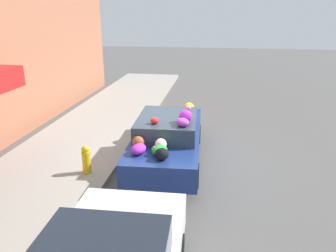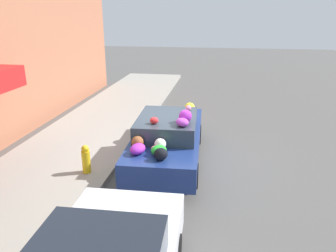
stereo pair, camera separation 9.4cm
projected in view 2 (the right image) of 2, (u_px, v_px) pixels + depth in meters
name	position (u px, v px, depth m)	size (l,w,h in m)	color
ground_plane	(164.00, 160.00, 8.88)	(60.00, 60.00, 0.00)	#565451
sidewalk_curb	(71.00, 151.00, 9.27)	(24.00, 3.20, 0.14)	#9E998E
fire_hydrant	(86.00, 159.00, 7.81)	(0.20, 0.20, 0.70)	gold
art_car	(168.00, 137.00, 8.59)	(4.41, 1.86, 1.62)	navy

